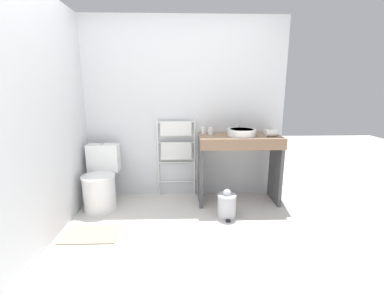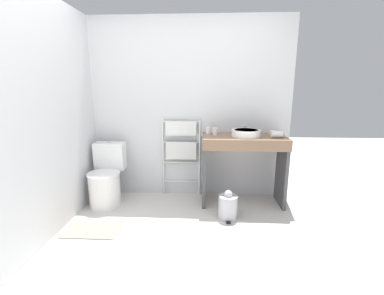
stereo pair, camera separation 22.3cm
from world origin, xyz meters
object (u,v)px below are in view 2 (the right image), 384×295
at_px(towel_radiator, 181,144).
at_px(cup_near_wall, 208,130).
at_px(cup_near_edge, 215,131).
at_px(trash_bin, 228,206).
at_px(hair_dryer, 277,134).
at_px(sink_basin, 246,133).
at_px(toilet, 106,180).

bearing_deg(towel_radiator, cup_near_wall, -9.51).
distance_m(cup_near_edge, trash_bin, 0.95).
relative_size(towel_radiator, cup_near_edge, 12.28).
bearing_deg(trash_bin, hair_dryer, 31.07).
xyz_separation_m(sink_basin, hair_dryer, (0.36, -0.05, -0.00)).
relative_size(toilet, cup_near_wall, 8.87).
height_order(towel_radiator, cup_near_wall, towel_radiator).
xyz_separation_m(toilet, hair_dryer, (2.12, 0.04, 0.61)).
xyz_separation_m(cup_near_edge, trash_bin, (0.15, -0.52, -0.78)).
xyz_separation_m(sink_basin, cup_near_wall, (-0.46, 0.17, -0.00)).
bearing_deg(cup_near_edge, hair_dryer, -12.45).
xyz_separation_m(cup_near_wall, cup_near_edge, (0.08, -0.06, -0.00)).
bearing_deg(cup_near_wall, towel_radiator, 170.49).
xyz_separation_m(sink_basin, trash_bin, (-0.23, -0.40, -0.78)).
distance_m(toilet, towel_radiator, 1.07).
relative_size(toilet, sink_basin, 2.22).
bearing_deg(cup_near_wall, trash_bin, -68.31).
xyz_separation_m(towel_radiator, cup_near_wall, (0.36, -0.06, 0.20)).
distance_m(hair_dryer, trash_bin, 1.04).
relative_size(cup_near_edge, hair_dryer, 0.50).
bearing_deg(toilet, cup_near_wall, 11.46).
bearing_deg(sink_basin, hair_dryer, -7.45).
bearing_deg(hair_dryer, trash_bin, -148.93).
xyz_separation_m(toilet, trash_bin, (1.53, -0.31, -0.18)).
xyz_separation_m(sink_basin, cup_near_edge, (-0.38, 0.12, -0.00)).
bearing_deg(towel_radiator, cup_near_edge, -14.90).
distance_m(toilet, hair_dryer, 2.20).
bearing_deg(trash_bin, cup_near_edge, 105.63).
bearing_deg(sink_basin, towel_radiator, 164.10).
height_order(toilet, sink_basin, sink_basin).
height_order(toilet, cup_near_wall, cup_near_wall).
distance_m(towel_radiator, trash_bin, 1.05).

